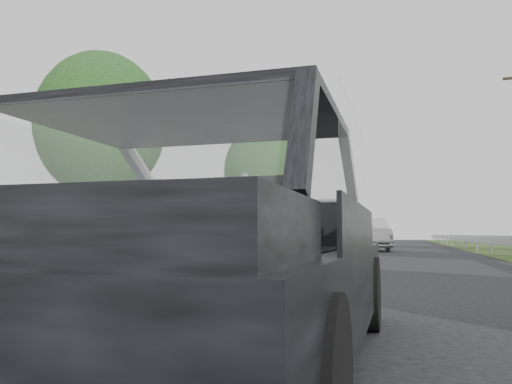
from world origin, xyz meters
The scene contains 10 objects.
ground centered at (0.00, 0.00, 0.00)m, with size 140.00×140.00×0.00m, color #313034.
subject_car centered at (0.00, 0.00, 0.72)m, with size 1.80×4.00×1.45m, color black.
dashboard centered at (0.00, 0.62, 0.85)m, with size 1.58×0.45×0.30m, color black.
driver_seat centered at (-0.40, -0.29, 0.88)m, with size 0.50×0.72×0.42m, color black.
passenger_seat centered at (0.40, -0.29, 0.88)m, with size 0.50×0.72×0.42m, color black.
steering_wheel centered at (-0.40, 0.33, 0.92)m, with size 0.36×0.36×0.04m, color black.
cat centered at (0.24, 0.59, 1.08)m, with size 0.56×0.17×0.25m, color #929198.
other_car centered at (-0.47, 21.78, 0.78)m, with size 1.88×4.77×1.57m, color #BCBCBC.
tree_5 centered at (-12.21, 16.97, 4.51)m, with size 5.95×5.95×9.01m, color #173E16, non-canonical shape.
tree_6 centered at (-7.50, 28.16, 3.81)m, with size 5.03×5.03×7.62m, color #173E16, non-canonical shape.
Camera 1 is at (1.11, -2.93, 0.79)m, focal length 35.00 mm.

